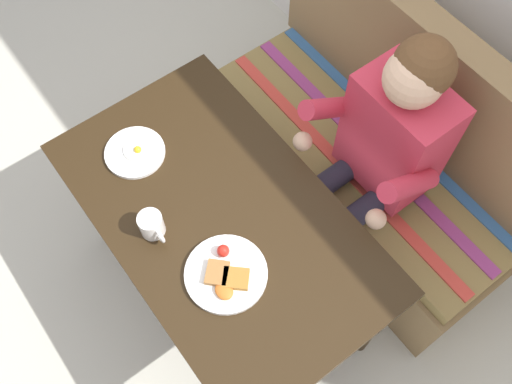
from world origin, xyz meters
TOP-DOWN VIEW (x-y plane):
  - ground_plane at (0.00, 0.00)m, footprint 8.00×8.00m
  - table at (0.00, 0.00)m, footprint 1.20×0.70m
  - couch at (0.00, 0.76)m, footprint 1.44×0.56m
  - person at (0.13, 0.59)m, footprint 0.45×0.61m
  - plate_breakfast at (0.18, -0.11)m, footprint 0.26×0.26m
  - plate_eggs at (-0.37, -0.10)m, footprint 0.21×0.21m
  - coffee_mug at (-0.08, -0.20)m, footprint 0.12×0.08m

SIDE VIEW (x-z plane):
  - ground_plane at x=0.00m, z-range 0.00..0.00m
  - couch at x=0.00m, z-range -0.17..0.83m
  - table at x=0.00m, z-range 0.28..1.01m
  - plate_eggs at x=-0.37m, z-range 0.72..0.76m
  - person at x=0.13m, z-range 0.13..1.35m
  - plate_breakfast at x=0.18m, z-range 0.72..0.77m
  - coffee_mug at x=-0.08m, z-range 0.73..0.82m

